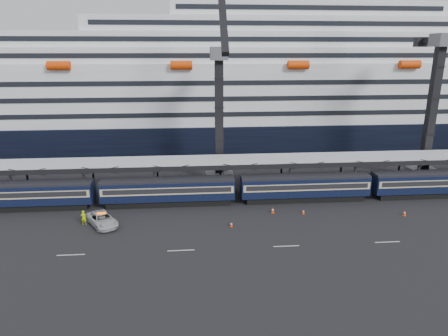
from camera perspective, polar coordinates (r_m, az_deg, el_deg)
The scene contains 12 objects.
ground at distance 55.12m, azimuth 22.32°, elevation -7.79°, with size 260.00×260.00×0.00m, color black.
train at distance 61.06m, azimuth 14.49°, elevation -2.47°, with size 133.05×3.00×4.05m.
canopy at distance 65.41m, azimuth 17.40°, elevation 1.34°, with size 130.00×6.25×5.53m.
cruise_ship at distance 93.83m, azimuth 9.85°, elevation 10.67°, with size 214.09×28.84×34.00m.
crane_dark_near at distance 63.87m, azimuth -0.69°, elevation 7.88°, with size 4.50×17.75×35.08m.
crane_dark_mid at distance 73.99m, azimuth 27.85°, elevation 8.30°, with size 4.50×18.24×39.64m.
pickup_truck at distance 53.46m, azimuth -17.03°, elevation -7.07°, with size 2.64×5.72×1.59m, color #ADB0B5.
worker at distance 54.36m, azimuth -19.41°, elevation -6.70°, with size 0.70×0.46×1.93m, color #AED50B.
traffic_cone_b at distance 51.02m, azimuth 1.05°, elevation -8.03°, with size 0.34×0.34×0.68m.
traffic_cone_c at distance 55.83m, azimuth 11.27°, elevation -6.13°, with size 0.34×0.34×0.68m.
traffic_cone_d at distance 55.49m, azimuth 6.97°, elevation -5.97°, with size 0.42×0.42×0.85m.
traffic_cone_e at distance 59.43m, azimuth 24.39°, elevation -5.86°, with size 0.40×0.40×0.80m.
Camera 1 is at (-24.59, -44.38, 21.54)m, focal length 32.00 mm.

